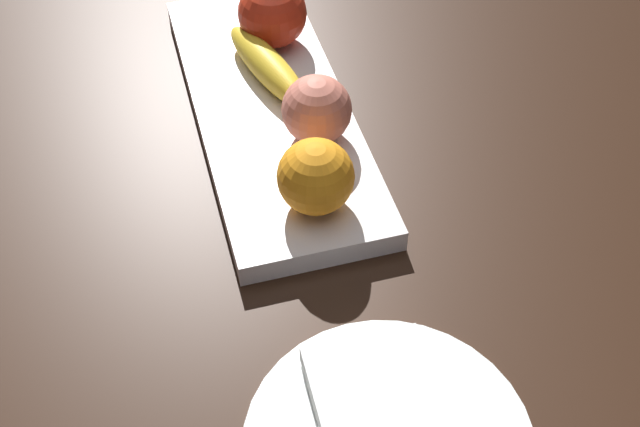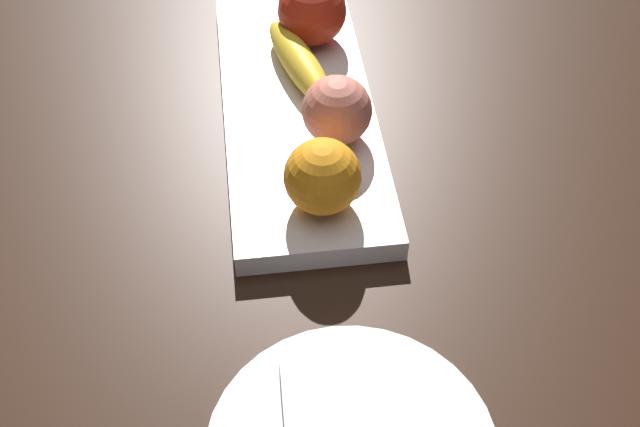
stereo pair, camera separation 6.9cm
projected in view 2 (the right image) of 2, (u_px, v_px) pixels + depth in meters
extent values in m
plane|color=black|center=(305.00, 118.00, 0.85)|extent=(2.40, 2.40, 0.00)
cube|color=white|center=(297.00, 107.00, 0.85)|extent=(0.41, 0.15, 0.02)
sphere|color=red|center=(312.00, 11.00, 0.88)|extent=(0.07, 0.07, 0.07)
ellipsoid|color=yellow|center=(299.00, 63.00, 0.85)|extent=(0.16, 0.08, 0.03)
sphere|color=orange|center=(318.00, 177.00, 0.71)|extent=(0.07, 0.07, 0.07)
sphere|color=#D67560|center=(337.00, 110.00, 0.77)|extent=(0.07, 0.07, 0.07)
cube|color=white|center=(347.00, 407.00, 0.61)|extent=(0.11, 0.10, 0.02)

